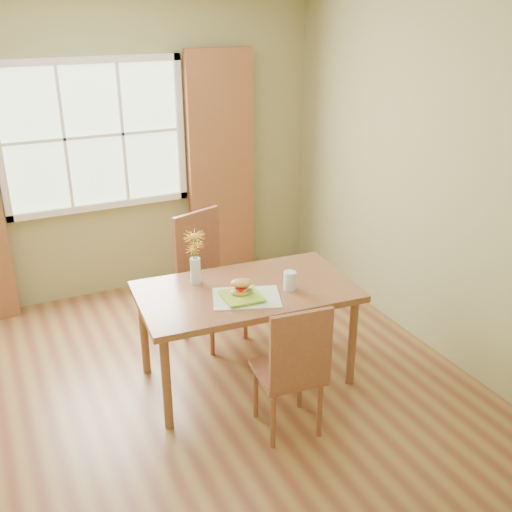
{
  "coord_description": "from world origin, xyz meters",
  "views": [
    {
      "loc": [
        -0.99,
        -3.4,
        2.58
      ],
      "look_at": [
        0.64,
        -0.04,
        0.99
      ],
      "focal_mm": 42.0,
      "sensor_mm": 36.0,
      "label": 1
    }
  ],
  "objects": [
    {
      "name": "plate",
      "position": [
        0.49,
        -0.12,
        0.74
      ],
      "size": [
        0.27,
        0.27,
        0.01
      ],
      "primitive_type": "cube",
      "rotation": [
        0.0,
        0.0,
        -0.07
      ],
      "color": "#98C731",
      "rests_on": "placemat"
    },
    {
      "name": "window",
      "position": [
        0.0,
        1.87,
        1.5
      ],
      "size": [
        1.62,
        0.06,
        1.32
      ],
      "color": "#BBDEA8",
      "rests_on": "room"
    },
    {
      "name": "dining_table",
      "position": [
        0.58,
        0.01,
        0.66
      ],
      "size": [
        1.56,
        0.95,
        0.73
      ],
      "rotation": [
        0.0,
        0.0,
        -0.08
      ],
      "color": "brown",
      "rests_on": "room"
    },
    {
      "name": "water_glass",
      "position": [
        0.85,
        -0.13,
        0.79
      ],
      "size": [
        0.09,
        0.09,
        0.13
      ],
      "color": "silver",
      "rests_on": "dining_table"
    },
    {
      "name": "room",
      "position": [
        0.0,
        0.0,
        1.35
      ],
      "size": [
        4.24,
        3.84,
        2.74
      ],
      "color": "brown",
      "rests_on": "ground"
    },
    {
      "name": "chair_far",
      "position": [
        0.55,
        0.71,
        0.58
      ],
      "size": [
        0.56,
        0.56,
        1.06
      ],
      "rotation": [
        0.0,
        0.0,
        0.32
      ],
      "color": "brown",
      "rests_on": "room"
    },
    {
      "name": "croissant_sandwich",
      "position": [
        0.5,
        -0.1,
        0.81
      ],
      "size": [
        0.18,
        0.15,
        0.11
      ],
      "rotation": [
        0.0,
        0.0,
        -0.34
      ],
      "color": "gold",
      "rests_on": "plate"
    },
    {
      "name": "curtain_right",
      "position": [
        1.15,
        1.78,
        1.1
      ],
      "size": [
        0.65,
        0.08,
        2.2
      ],
      "primitive_type": "cube",
      "color": "maroon",
      "rests_on": "room"
    },
    {
      "name": "flower_vase",
      "position": [
        0.3,
        0.25,
        0.96
      ],
      "size": [
        0.16,
        0.16,
        0.39
      ],
      "color": "silver",
      "rests_on": "dining_table"
    },
    {
      "name": "placemat",
      "position": [
        0.52,
        -0.13,
        0.73
      ],
      "size": [
        0.54,
        0.47,
        0.01
      ],
      "primitive_type": "cube",
      "rotation": [
        0.0,
        0.0,
        -0.35
      ],
      "color": "beige",
      "rests_on": "dining_table"
    },
    {
      "name": "chair_near",
      "position": [
        0.57,
        -0.7,
        0.52
      ],
      "size": [
        0.43,
        0.43,
        0.94
      ],
      "rotation": [
        0.0,
        0.0,
        -0.11
      ],
      "color": "brown",
      "rests_on": "room"
    }
  ]
}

